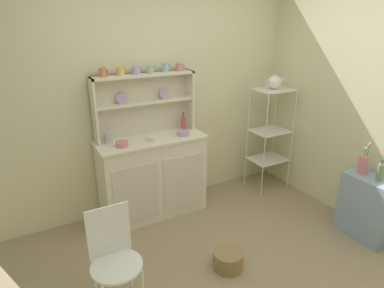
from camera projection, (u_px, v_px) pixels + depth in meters
ground_plane at (245, 283)px, 2.73m from camera, size 3.84×3.84×0.00m
wall_back at (160, 97)px, 3.61m from camera, size 3.84×0.05×2.50m
hutch_cabinet at (153, 176)px, 3.58m from camera, size 1.15×0.45×0.89m
hutch_shelf_unit at (144, 99)px, 3.42m from camera, size 1.08×0.18×0.65m
bakers_rack at (270, 127)px, 4.05m from camera, size 0.45×0.35×1.28m
side_shelf_blue at (367, 207)px, 3.23m from camera, size 0.28×0.48×0.64m
wire_chair at (114, 253)px, 2.30m from camera, size 0.36×0.36×0.85m
floor_basket at (228, 259)px, 2.88m from camera, size 0.27×0.27×0.16m
cup_terracotta_0 at (103, 72)px, 3.10m from camera, size 0.08×0.07×0.09m
cup_gold_1 at (121, 71)px, 3.18m from camera, size 0.09×0.07×0.09m
cup_lilac_2 at (137, 70)px, 3.25m from camera, size 0.10×0.08×0.08m
cup_sage_3 at (151, 69)px, 3.32m from camera, size 0.09×0.08×0.08m
cup_sky_4 at (166, 67)px, 3.39m from camera, size 0.08×0.07×0.09m
cup_rose_5 at (180, 67)px, 3.47m from camera, size 0.10×0.08×0.08m
bowl_mixing_large at (122, 144)px, 3.20m from camera, size 0.12×0.12×0.05m
bowl_floral_medium at (154, 138)px, 3.36m from camera, size 0.15×0.15×0.05m
bowl_cream_small at (183, 133)px, 3.51m from camera, size 0.14×0.14×0.05m
jam_bottle at (183, 123)px, 3.66m from camera, size 0.05×0.05×0.20m
utensil_jar at (108, 138)px, 3.28m from camera, size 0.08×0.08×0.24m
porcelain_teapot at (274, 82)px, 3.85m from camera, size 0.25×0.16×0.18m
flower_vase at (364, 164)px, 3.18m from camera, size 0.09×0.09×0.32m
oil_bottle at (380, 172)px, 3.05m from camera, size 0.05×0.05×0.20m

